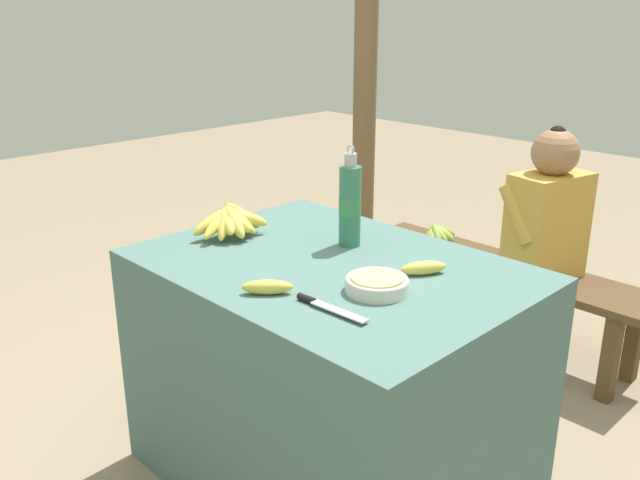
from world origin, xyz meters
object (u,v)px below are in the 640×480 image
object	(u,v)px
knife	(322,305)
seated_vendor	(538,229)
banana_bunch_green	(438,233)
support_post_near	(366,56)
loose_banana_front	(267,287)
wooden_bench	(499,276)
serving_bowl	(377,283)
banana_bunch_ripe	(232,220)
water_bottle	(350,205)
loose_banana_side	(423,268)

from	to	relation	value
knife	seated_vendor	world-z (taller)	seated_vendor
banana_bunch_green	support_post_near	xyz separation A→B (m)	(-0.75, 0.26, 0.81)
loose_banana_front	wooden_bench	bearing A→B (deg)	96.61
seated_vendor	serving_bowl	bearing A→B (deg)	110.83
serving_bowl	banana_bunch_green	distance (m)	1.58
banana_bunch_ripe	wooden_bench	size ratio (longest dim) A/B	0.19
banana_bunch_ripe	serving_bowl	size ratio (longest dim) A/B	1.51
banana_bunch_ripe	serving_bowl	xyz separation A→B (m)	(0.66, 0.00, -0.04)
water_bottle	banana_bunch_green	xyz separation A→B (m)	(-0.42, 1.11, -0.47)
banana_bunch_ripe	water_bottle	xyz separation A→B (m)	(0.34, 0.23, 0.08)
knife	wooden_bench	distance (m)	1.64
water_bottle	knife	xyz separation A→B (m)	(0.29, -0.42, -0.13)
water_bottle	seated_vendor	world-z (taller)	water_bottle
banana_bunch_ripe	loose_banana_front	xyz separation A→B (m)	(0.45, -0.23, -0.04)
loose_banana_side	seated_vendor	bearing A→B (deg)	100.94
serving_bowl	seated_vendor	world-z (taller)	seated_vendor
loose_banana_side	wooden_bench	size ratio (longest dim) A/B	0.10
knife	seated_vendor	size ratio (longest dim) A/B	0.22
water_bottle	banana_bunch_green	bearing A→B (deg)	110.80
wooden_bench	support_post_near	size ratio (longest dim) A/B	0.55
serving_bowl	support_post_near	xyz separation A→B (m)	(-1.49, 1.61, 0.46)
banana_bunch_ripe	loose_banana_side	distance (m)	0.70
loose_banana_front	support_post_near	xyz separation A→B (m)	(-1.29, 1.84, 0.47)
knife	seated_vendor	bearing A→B (deg)	93.76
loose_banana_side	knife	size ratio (longest dim) A/B	0.61
banana_bunch_ripe	support_post_near	size ratio (longest dim) A/B	0.11
wooden_bench	seated_vendor	world-z (taller)	seated_vendor
loose_banana_front	knife	size ratio (longest dim) A/B	0.56
loose_banana_side	wooden_bench	bearing A→B (deg)	109.17
knife	banana_bunch_green	bearing A→B (deg)	112.21
loose_banana_front	banana_bunch_green	distance (m)	1.70
loose_banana_side	support_post_near	size ratio (longest dim) A/B	0.06
serving_bowl	water_bottle	xyz separation A→B (m)	(-0.32, 0.23, 0.12)
loose_banana_front	seated_vendor	bearing A→B (deg)	90.03
banana_bunch_ripe	support_post_near	world-z (taller)	support_post_near
loose_banana_side	wooden_bench	world-z (taller)	loose_banana_side
banana_bunch_ripe	loose_banana_front	distance (m)	0.51
serving_bowl	knife	world-z (taller)	serving_bowl
serving_bowl	wooden_bench	world-z (taller)	serving_bowl
loose_banana_side	banana_bunch_green	size ratio (longest dim) A/B	0.61
wooden_bench	banana_bunch_green	world-z (taller)	banana_bunch_green
support_post_near	serving_bowl	bearing A→B (deg)	-47.09
serving_bowl	wooden_bench	xyz separation A→B (m)	(-0.39, 1.34, -0.48)
loose_banana_front	knife	world-z (taller)	loose_banana_front
banana_bunch_ripe	knife	distance (m)	0.66
water_bottle	support_post_near	bearing A→B (deg)	130.42
water_bottle	loose_banana_side	size ratio (longest dim) A/B	2.36
banana_bunch_green	loose_banana_front	bearing A→B (deg)	-71.02
seated_vendor	banana_bunch_ripe	bearing A→B (deg)	83.07
loose_banana_front	knife	bearing A→B (deg)	14.09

